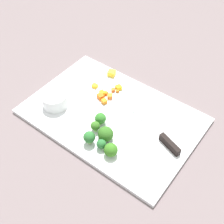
{
  "coord_description": "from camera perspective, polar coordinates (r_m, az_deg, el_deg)",
  "views": [
    {
      "loc": [
        -0.34,
        0.45,
        0.64
      ],
      "look_at": [
        0.0,
        0.0,
        0.02
      ],
      "focal_mm": 47.63,
      "sensor_mm": 36.0,
      "label": 1
    }
  ],
  "objects": [
    {
      "name": "ground_plane",
      "position": [
        0.86,
        -0.0,
        -0.99
      ],
      "size": [
        4.0,
        4.0,
        0.0
      ],
      "primitive_type": "plane",
      "color": "slate"
    },
    {
      "name": "cutting_board",
      "position": [
        0.85,
        -0.0,
        -0.72
      ],
      "size": [
        0.48,
        0.33,
        0.01
      ],
      "primitive_type": "cube",
      "color": "white",
      "rests_on": "ground_plane"
    },
    {
      "name": "prep_bowl",
      "position": [
        0.88,
        -10.92,
        2.23
      ],
      "size": [
        0.07,
        0.07,
        0.04
      ],
      "primitive_type": "cylinder",
      "color": "white",
      "rests_on": "cutting_board"
    },
    {
      "name": "chef_knife",
      "position": [
        0.81,
        8.62,
        -3.5
      ],
      "size": [
        0.28,
        0.11,
        0.02
      ],
      "rotation": [
        0.0,
        0.0,
        5.96
      ],
      "color": "silver",
      "rests_on": "cutting_board"
    },
    {
      "name": "carrot_dice_0",
      "position": [
        0.91,
        1.06,
        4.03
      ],
      "size": [
        0.01,
        0.01,
        0.01
      ],
      "primitive_type": "cube",
      "rotation": [
        0.0,
        0.0,
        0.61
      ],
      "color": "orange",
      "rests_on": "cutting_board"
    },
    {
      "name": "carrot_dice_1",
      "position": [
        0.89,
        -0.4,
        3.02
      ],
      "size": [
        0.02,
        0.02,
        0.01
      ],
      "primitive_type": "cube",
      "rotation": [
        0.0,
        0.0,
        2.2
      ],
      "color": "orange",
      "rests_on": "cutting_board"
    },
    {
      "name": "carrot_dice_2",
      "position": [
        0.88,
        -1.52,
        2.06
      ],
      "size": [
        0.02,
        0.02,
        0.01
      ],
      "primitive_type": "cube",
      "rotation": [
        0.0,
        0.0,
        2.81
      ],
      "color": "orange",
      "rests_on": "cutting_board"
    },
    {
      "name": "carrot_dice_3",
      "position": [
        0.9,
        -1.23,
        3.61
      ],
      "size": [
        0.01,
        0.01,
        0.01
      ],
      "primitive_type": "cube",
      "rotation": [
        0.0,
        0.0,
        1.63
      ],
      "color": "orange",
      "rests_on": "cutting_board"
    },
    {
      "name": "carrot_dice_4",
      "position": [
        0.91,
        0.22,
        4.22
      ],
      "size": [
        0.02,
        0.02,
        0.01
      ],
      "primitive_type": "cube",
      "rotation": [
        0.0,
        0.0,
        2.32
      ],
      "color": "orange",
      "rests_on": "cutting_board"
    },
    {
      "name": "carrot_dice_5",
      "position": [
        0.89,
        -2.22,
        3.0
      ],
      "size": [
        0.02,
        0.02,
        0.01
      ],
      "primitive_type": "cube",
      "rotation": [
        0.0,
        0.0,
        1.25
      ],
      "color": "orange",
      "rests_on": "cutting_board"
    },
    {
      "name": "pepper_dice_0",
      "position": [
        0.92,
        1.26,
        4.67
      ],
      "size": [
        0.02,
        0.02,
        0.01
      ],
      "primitive_type": "cube",
      "rotation": [
        0.0,
        0.0,
        1.17
      ],
      "color": "yellow",
      "rests_on": "cutting_board"
    },
    {
      "name": "pepper_dice_1",
      "position": [
        0.93,
        -3.32,
        5.03
      ],
      "size": [
        0.02,
        0.01,
        0.01
      ],
      "primitive_type": "cube",
      "rotation": [
        0.0,
        0.0,
        0.06
      ],
      "color": "yellow",
      "rests_on": "cutting_board"
    },
    {
      "name": "pepper_dice_2",
      "position": [
        0.97,
        -0.08,
        7.46
      ],
      "size": [
        0.03,
        0.03,
        0.02
      ],
      "primitive_type": "cube",
      "rotation": [
        0.0,
        0.0,
        0.29
      ],
      "color": "yellow",
      "rests_on": "cutting_board"
    },
    {
      "name": "pepper_dice_3",
      "position": [
        0.9,
        -1.91,
        3.63
      ],
      "size": [
        0.02,
        0.02,
        0.01
      ],
      "primitive_type": "cube",
      "rotation": [
        0.0,
        0.0,
        1.15
      ],
      "color": "yellow",
      "rests_on": "cutting_board"
    },
    {
      "name": "broccoli_floret_0",
      "position": [
        0.81,
        -2.22,
        -1.27
      ],
      "size": [
        0.03,
        0.03,
        0.03
      ],
      "color": "#86C05A",
      "rests_on": "cutting_board"
    },
    {
      "name": "broccoli_floret_1",
      "position": [
        0.75,
        -0.23,
        -7.31
      ],
      "size": [
        0.04,
        0.04,
        0.04
      ],
      "color": "#98C057",
      "rests_on": "cutting_board"
    },
    {
      "name": "broccoli_floret_2",
      "position": [
        0.76,
        -2.07,
        -6.17
      ],
      "size": [
        0.03,
        0.03,
        0.03
      ],
      "color": "#8AB55D",
      "rests_on": "cutting_board"
    },
    {
      "name": "broccoli_floret_3",
      "position": [
        0.8,
        -2.96,
        -2.86
      ],
      "size": [
        0.03,
        0.03,
        0.03
      ],
      "color": "#8BBD65",
      "rests_on": "cutting_board"
    },
    {
      "name": "broccoli_floret_4",
      "position": [
        0.78,
        -1.25,
        -4.26
      ],
      "size": [
        0.04,
        0.04,
        0.04
      ],
      "color": "#8BBE59",
      "rests_on": "cutting_board"
    },
    {
      "name": "broccoli_floret_5",
      "position": [
        0.77,
        -4.39,
        -4.88
      ],
      "size": [
        0.03,
        0.03,
        0.04
      ],
      "color": "#8DAE63",
      "rests_on": "cutting_board"
    }
  ]
}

